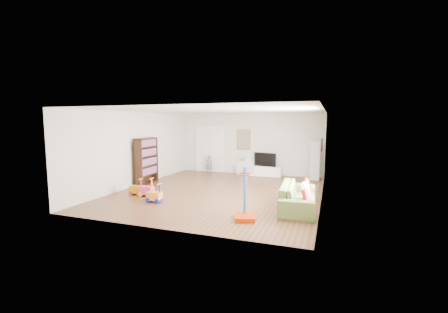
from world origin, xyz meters
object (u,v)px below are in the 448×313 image
(bookshelf, at_px, (147,161))
(basketball_hoop, at_px, (245,191))
(sofa, at_px, (298,196))
(media_console, at_px, (260,171))

(bookshelf, bearing_deg, basketball_hoop, -34.15)
(bookshelf, relative_size, sofa, 0.76)
(sofa, bearing_deg, basketball_hoop, 138.16)
(sofa, distance_m, basketball_hoop, 1.82)
(media_console, relative_size, bookshelf, 1.05)
(media_console, height_order, sofa, sofa)
(bookshelf, distance_m, basketball_hoop, 5.31)
(media_console, bearing_deg, bookshelf, -138.45)
(sofa, bearing_deg, media_console, 21.32)
(media_console, distance_m, sofa, 5.02)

